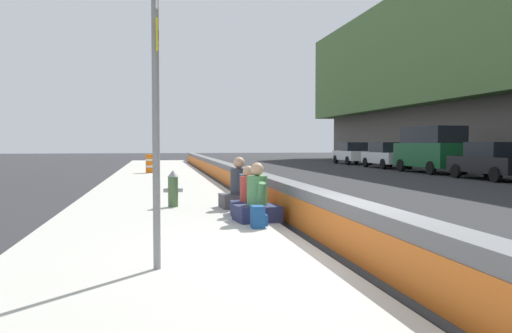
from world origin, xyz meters
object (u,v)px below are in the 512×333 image
seated_person_foreground (257,203)px  seated_person_rear (239,192)px  parked_car_midline (431,149)px  seated_person_middle (248,199)px  parked_car_far (387,155)px  backpack (258,217)px  route_sign_post (156,98)px  fire_hydrant (173,188)px  parked_car_fourth (492,161)px  parked_car_farther (352,153)px  construction_barrel (151,163)px

seated_person_foreground → seated_person_rear: 2.22m
parked_car_midline → seated_person_middle: bearing=140.6°
seated_person_middle → parked_car_far: bearing=-31.1°
seated_person_rear → backpack: size_ratio=3.00×
route_sign_post → seated_person_rear: 6.37m
seated_person_rear → route_sign_post: bearing=161.9°
seated_person_middle → parked_car_midline: 20.55m
fire_hydrant → seated_person_middle: bearing=-137.2°
backpack → parked_car_midline: (17.67, -13.16, 1.02)m
route_sign_post → parked_car_fourth: bearing=-44.9°
fire_hydrant → seated_person_foreground: bearing=-149.8°
seated_person_rear → parked_car_midline: size_ratio=0.23×
route_sign_post → seated_person_rear: bearing=-18.1°
parked_car_far → parked_car_farther: (6.52, -0.09, 0.00)m
parked_car_midline → seated_person_rear: bearing=138.3°
fire_hydrant → seated_person_rear: size_ratio=0.73×
construction_barrel → parked_car_far: size_ratio=0.21×
seated_person_foreground → parked_car_farther: 31.90m
seated_person_foreground → parked_car_midline: bearing=-37.7°
route_sign_post → seated_person_rear: size_ratio=3.00×
parked_car_midline → parked_car_far: (5.71, 0.02, -0.49)m
seated_person_middle → parked_car_far: size_ratio=0.23×
seated_person_middle → parked_car_fourth: size_ratio=0.23×
parked_car_midline → parked_car_farther: size_ratio=1.14×
parked_car_fourth → seated_person_rear: bearing=125.1°
seated_person_foreground → parked_car_fourth: (11.31, -12.95, 0.36)m
seated_person_rear → parked_car_farther: 29.90m
fire_hydrant → backpack: bearing=-157.8°
seated_person_middle → backpack: bearing=175.9°
parked_car_midline → parked_car_far: size_ratio=1.14×
seated_person_foreground → seated_person_middle: bearing=0.2°
construction_barrel → parked_car_farther: (11.71, -15.33, 0.24)m
seated_person_foreground → parked_car_farther: bearing=-24.2°
fire_hydrant → seated_person_foreground: (-2.66, -1.55, -0.09)m
parked_car_midline → fire_hydrant: bearing=134.3°
parked_car_far → construction_barrel: bearing=108.8°
parked_car_midline → parked_car_far: bearing=0.2°
parked_car_fourth → parked_car_far: bearing=-0.3°
seated_person_foreground → seated_person_middle: seated_person_foreground is taller
seated_person_rear → seated_person_foreground: bearing=-179.7°
backpack → parked_car_farther: (29.90, -13.23, 0.53)m
seated_person_rear → construction_barrel: bearing=8.3°
fire_hydrant → construction_barrel: 14.74m
fire_hydrant → seated_person_rear: seated_person_rear is taller
parked_car_fourth → parked_car_midline: bearing=-0.7°
parked_car_midline → backpack: bearing=143.3°
fire_hydrant → backpack: 3.75m
seated_person_middle → fire_hydrant: bearing=42.8°
route_sign_post → fire_hydrant: bearing=-3.4°
route_sign_post → backpack: bearing=-32.5°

